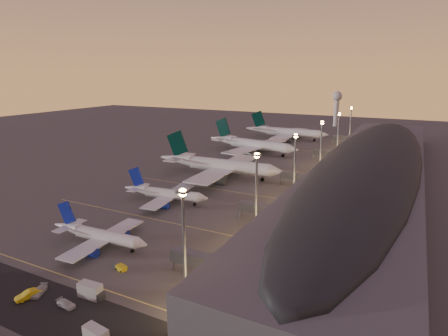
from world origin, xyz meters
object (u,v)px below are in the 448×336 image
airliner_wide_near (218,165)px  service_van_e (66,304)px  airliner_wide_mid (252,144)px  airliner_wide_far (285,132)px  radar_tower (337,103)px  airliner_narrow_south (99,235)px  catering_truck_a (91,291)px  catering_truck_b (97,336)px  baggage_tug_b (183,258)px  service_van_d (28,295)px  service_van_c (39,291)px  baggage_tug_a (120,267)px  airliner_narrow_north (165,193)px

airliner_wide_near → service_van_e: (20.37, -108.07, -4.73)m
airliner_wide_mid → service_van_e: bearing=-70.9°
airliner_wide_far → radar_tower: (20.03, 89.03, 16.57)m
airliner_narrow_south → radar_tower: bearing=84.4°
catering_truck_a → airliner_wide_mid: bearing=96.9°
airliner_narrow_south → catering_truck_b: size_ratio=5.78×
catering_truck_b → service_van_e: (-14.34, 5.26, -0.79)m
baggage_tug_b → service_van_e: (-10.82, -29.05, 0.22)m
baggage_tug_b → catering_truck_b: 34.50m
catering_truck_a → catering_truck_b: bearing=-44.0°
baggage_tug_b → service_van_d: (-20.83, -30.74, 0.42)m
airliner_narrow_south → service_van_c: (6.44, -24.88, -2.38)m
service_van_d → service_van_e: bearing=26.5°
baggage_tug_b → service_van_c: (-20.13, -28.57, 0.26)m
airliner_wide_mid → service_van_e: 168.94m
service_van_c → service_van_d: service_van_d is taller
radar_tower → catering_truck_a: size_ratio=5.26×
service_van_d → baggage_tug_a: bearing=80.7°
baggage_tug_a → baggage_tug_b: bearing=59.4°
baggage_tug_b → catering_truck_a: 25.56m
service_van_e → airliner_wide_mid: bearing=12.7°
airliner_narrow_north → airliner_wide_mid: 101.64m
catering_truck_a → service_van_e: 5.56m
airliner_narrow_south → baggage_tug_a: 17.26m
airliner_wide_near → baggage_tug_b: bearing=-70.3°
airliner_narrow_north → service_van_c: 65.82m
airliner_wide_far → service_van_c: 224.69m
airliner_narrow_north → service_van_c: (11.76, -64.71, -2.62)m
catering_truck_a → service_van_e: bearing=-118.5°
airliner_wide_mid → service_van_c: size_ratio=12.66×
baggage_tug_a → service_van_e: 17.38m
airliner_wide_far → catering_truck_a: bearing=-82.6°
baggage_tug_a → service_van_c: (-8.65, -16.89, 0.16)m
airliner_narrow_south → baggage_tug_b: size_ratio=9.17×
airliner_wide_near → airliner_narrow_south: bearing=-88.6°
airliner_wide_mid → airliner_wide_far: size_ratio=1.00×
airliner_narrow_south → baggage_tug_b: airliner_narrow_south is taller
airliner_wide_far → radar_tower: size_ratio=1.97×
airliner_narrow_south → catering_truck_a: airliner_narrow_south is taller
airliner_narrow_north → airliner_wide_far: airliner_wide_far is taller
catering_truck_b → service_van_c: 24.34m
airliner_narrow_south → airliner_wide_mid: bearing=91.5°
airliner_wide_near → baggage_tug_a: (19.72, -90.70, -4.85)m
airliner_narrow_south → baggage_tug_a: (15.09, -7.99, -2.54)m
airliner_wide_far → service_van_c: (15.13, -224.13, -4.56)m
airliner_narrow_south → catering_truck_a: size_ratio=5.45×
radar_tower → catering_truck_b: bearing=-86.6°
radar_tower → baggage_tug_a: bearing=-89.3°
airliner_wide_near → airliner_wide_mid: airliner_wide_near is taller
baggage_tug_a → catering_truck_b: catering_truck_b is taller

